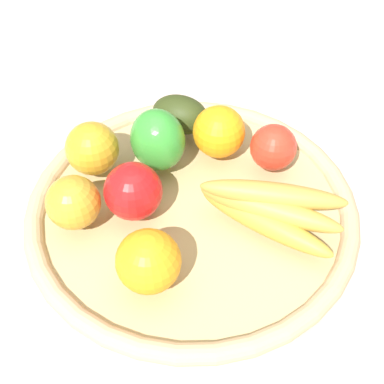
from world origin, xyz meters
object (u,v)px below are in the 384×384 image
at_px(banana_bunch, 270,209).
at_px(bell_pepper, 158,140).
at_px(apple_0, 273,147).
at_px(apple_1, 73,202).
at_px(apple_3, 92,148).
at_px(orange_1, 219,132).
at_px(avocado, 181,114).
at_px(apple_2, 133,191).
at_px(orange_0, 148,261).

height_order(banana_bunch, bell_pepper, bell_pepper).
xyz_separation_m(banana_bunch, apple_0, (-0.11, 0.03, 0.00)).
bearing_deg(apple_1, apple_3, 165.93).
distance_m(bell_pepper, apple_3, 0.09).
relative_size(orange_1, avocado, 0.88).
distance_m(apple_1, apple_0, 0.29).
bearing_deg(banana_bunch, apple_3, -120.63).
bearing_deg(apple_3, apple_1, -14.07).
bearing_deg(apple_2, bell_pepper, 155.72).
xyz_separation_m(orange_1, avocado, (-0.06, -0.05, -0.01)).
distance_m(orange_1, apple_3, 0.18).
xyz_separation_m(avocado, apple_3, (0.07, -0.13, 0.01)).
bearing_deg(apple_1, bell_pepper, 128.94).
relative_size(orange_1, orange_0, 0.98).
distance_m(banana_bunch, avocado, 0.22).
relative_size(apple_1, avocado, 0.82).
relative_size(bell_pepper, orange_1, 1.22).
bearing_deg(avocado, orange_0, -13.77).
relative_size(avocado, apple_3, 1.15).
xyz_separation_m(orange_1, apple_3, (0.01, -0.18, -0.00)).
relative_size(apple_1, apple_0, 1.07).
relative_size(orange_0, avocado, 0.89).
xyz_separation_m(banana_bunch, avocado, (-0.20, -0.09, -0.00)).
bearing_deg(apple_2, apple_0, 108.16).
distance_m(orange_0, apple_3, 0.21).
distance_m(banana_bunch, apple_1, 0.25).
relative_size(apple_2, orange_1, 1.01).
height_order(orange_0, avocado, orange_0).
bearing_deg(apple_0, apple_1, -75.20).
bearing_deg(avocado, apple_0, 52.87).
bearing_deg(orange_0, apple_1, -139.46).
relative_size(apple_2, apple_3, 1.02).
bearing_deg(apple_1, orange_0, 40.54).
bearing_deg(orange_1, apple_3, -85.71).
xyz_separation_m(orange_0, avocado, (-0.27, 0.07, -0.01)).
bearing_deg(apple_3, orange_1, 94.29).
relative_size(banana_bunch, apple_1, 2.67).
height_order(bell_pepper, avocado, bell_pepper).
xyz_separation_m(orange_0, apple_1, (-0.10, -0.09, -0.00)).
xyz_separation_m(banana_bunch, apple_3, (-0.13, -0.22, 0.01)).
bearing_deg(banana_bunch, orange_1, -163.66).
bearing_deg(bell_pepper, orange_0, 135.54).
xyz_separation_m(banana_bunch, orange_1, (-0.15, -0.04, 0.01)).
xyz_separation_m(bell_pepper, apple_2, (0.09, -0.04, -0.01)).
relative_size(orange_1, apple_3, 1.01).
relative_size(banana_bunch, avocado, 2.19).
height_order(bell_pepper, orange_1, bell_pepper).
bearing_deg(apple_1, apple_0, 104.80).
bearing_deg(orange_0, bell_pepper, 172.43).
xyz_separation_m(banana_bunch, orange_0, (0.07, -0.16, 0.01)).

